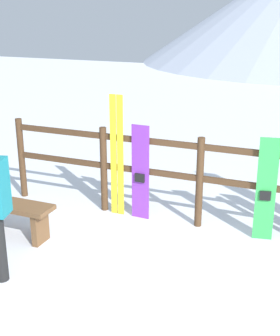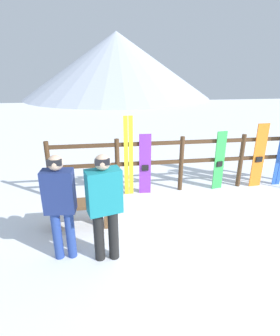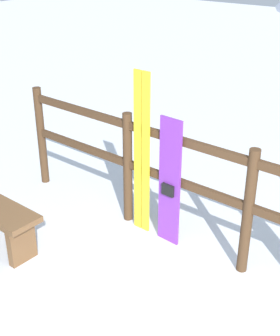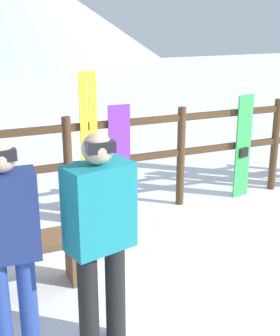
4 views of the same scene
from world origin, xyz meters
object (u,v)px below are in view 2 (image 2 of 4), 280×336
object	(u,v)px
ski_pair_yellow	(129,157)
person_navy	(60,201)
snowboard_orange	(259,156)
snowboard_green	(219,161)
snowboard_purple	(145,165)
person_teal	(104,202)
bench	(81,209)

from	to	relation	value
ski_pair_yellow	person_navy	bearing A→B (deg)	-120.32
ski_pair_yellow	snowboard_orange	size ratio (longest dim) A/B	1.16
snowboard_green	snowboard_purple	bearing A→B (deg)	-180.00
person_navy	ski_pair_yellow	world-z (taller)	ski_pair_yellow
person_navy	ski_pair_yellow	xyz separation A→B (m)	(1.15, 1.96, -0.05)
person_teal	person_navy	size ratio (longest dim) A/B	1.01
person_teal	snowboard_orange	world-z (taller)	person_teal
person_navy	snowboard_green	world-z (taller)	person_navy
snowboard_purple	snowboard_orange	world-z (taller)	snowboard_orange
person_navy	person_teal	bearing A→B (deg)	-10.74
bench	ski_pair_yellow	xyz separation A→B (m)	(0.97, 1.18, 0.53)
person_teal	bench	bearing A→B (deg)	115.26
person_navy	bench	bearing A→B (deg)	76.98
person_teal	snowboard_green	xyz separation A→B (m)	(2.61, 2.08, -0.24)
snowboard_green	ski_pair_yellow	bearing A→B (deg)	179.90
ski_pair_yellow	snowboard_purple	xyz separation A→B (m)	(0.36, -0.00, -0.20)
ski_pair_yellow	snowboard_purple	size ratio (longest dim) A/B	1.29
person_teal	snowboard_green	world-z (taller)	person_teal
snowboard_green	snowboard_orange	world-z (taller)	snowboard_orange
snowboard_green	snowboard_orange	bearing A→B (deg)	0.01
bench	snowboard_orange	size ratio (longest dim) A/B	0.77
person_navy	snowboard_green	size ratio (longest dim) A/B	1.17
person_teal	snowboard_orange	distance (m)	4.13
bench	ski_pair_yellow	size ratio (longest dim) A/B	0.66
snowboard_orange	ski_pair_yellow	bearing A→B (deg)	179.94
bench	snowboard_green	size ratio (longest dim) A/B	0.85
bench	ski_pair_yellow	world-z (taller)	ski_pair_yellow
bench	snowboard_green	xyz separation A→B (m)	(3.03, 1.18, 0.33)
ski_pair_yellow	snowboard_orange	distance (m)	3.02
snowboard_purple	snowboard_green	world-z (taller)	snowboard_green
snowboard_purple	snowboard_green	distance (m)	1.71
bench	person_teal	size ratio (longest dim) A/B	0.72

